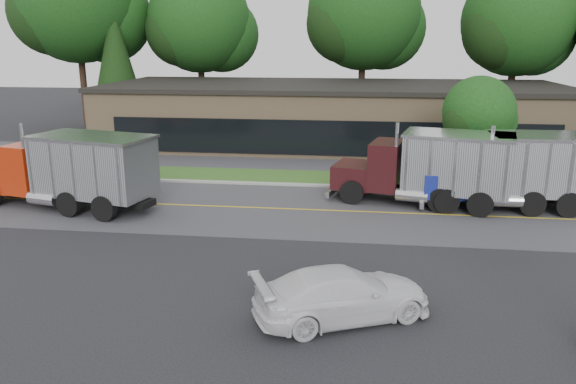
# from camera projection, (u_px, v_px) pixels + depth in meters

# --- Properties ---
(ground) EXTENTS (140.00, 140.00, 0.00)m
(ground) POSITION_uv_depth(u_px,v_px,m) (221.00, 296.00, 16.69)
(ground) COLOR #2B2B2F
(ground) RESTS_ON ground
(road) EXTENTS (60.00, 8.00, 0.02)m
(road) POSITION_uv_depth(u_px,v_px,m) (269.00, 209.00, 25.30)
(road) COLOR #4D4D51
(road) RESTS_ON ground
(center_line) EXTENTS (60.00, 0.12, 0.01)m
(center_line) POSITION_uv_depth(u_px,v_px,m) (269.00, 209.00, 25.30)
(center_line) COLOR gold
(center_line) RESTS_ON ground
(curb) EXTENTS (60.00, 0.30, 0.12)m
(curb) POSITION_uv_depth(u_px,v_px,m) (282.00, 185.00, 29.32)
(curb) COLOR #9E9E99
(curb) RESTS_ON ground
(grass_verge) EXTENTS (60.00, 3.40, 0.03)m
(grass_verge) POSITION_uv_depth(u_px,v_px,m) (286.00, 177.00, 31.04)
(grass_verge) COLOR #2A6021
(grass_verge) RESTS_ON ground
(far_parking) EXTENTS (60.00, 7.00, 0.02)m
(far_parking) POSITION_uv_depth(u_px,v_px,m) (296.00, 159.00, 35.83)
(far_parking) COLOR #4D4D51
(far_parking) RESTS_ON ground
(strip_mall) EXTENTS (32.00, 12.00, 4.00)m
(strip_mall) POSITION_uv_depth(u_px,v_px,m) (333.00, 116.00, 40.80)
(strip_mall) COLOR tan
(strip_mall) RESTS_ON ground
(tree_far_a) EXTENTS (11.04, 10.39, 15.75)m
(tree_far_a) POSITION_uv_depth(u_px,v_px,m) (79.00, 6.00, 47.20)
(tree_far_a) COLOR #382619
(tree_far_a) RESTS_ON ground
(tree_far_b) EXTENTS (9.32, 8.77, 13.30)m
(tree_far_b) POSITION_uv_depth(u_px,v_px,m) (201.00, 26.00, 48.30)
(tree_far_b) COLOR #382619
(tree_far_b) RESTS_ON ground
(tree_far_c) EXTENTS (9.93, 9.34, 14.16)m
(tree_far_c) POSITION_uv_depth(u_px,v_px,m) (365.00, 19.00, 46.46)
(tree_far_c) COLOR #382619
(tree_far_c) RESTS_ON ground
(tree_far_d) EXTENTS (9.21, 8.67, 13.14)m
(tree_far_d) POSITION_uv_depth(u_px,v_px,m) (518.00, 26.00, 44.21)
(tree_far_d) COLOR #382619
(tree_far_d) RESTS_ON ground
(evergreen_left) EXTENTS (4.54, 4.54, 10.32)m
(evergreen_left) POSITION_uv_depth(u_px,v_px,m) (116.00, 61.00, 45.85)
(evergreen_left) COLOR #382619
(evergreen_left) RESTS_ON ground
(tree_verge) EXTENTS (3.94, 3.71, 5.62)m
(tree_verge) POSITION_uv_depth(u_px,v_px,m) (479.00, 116.00, 28.93)
(tree_verge) COLOR #382619
(tree_verge) RESTS_ON ground
(dump_truck_red) EXTENTS (9.05, 4.43, 3.36)m
(dump_truck_red) POSITION_uv_depth(u_px,v_px,m) (72.00, 169.00, 24.93)
(dump_truck_red) COLOR black
(dump_truck_red) RESTS_ON ground
(dump_truck_blue) EXTENTS (7.30, 2.76, 3.36)m
(dump_truck_blue) POSITION_uv_depth(u_px,v_px,m) (514.00, 169.00, 24.90)
(dump_truck_blue) COLOR black
(dump_truck_blue) RESTS_ON ground
(dump_truck_maroon) EXTENTS (8.25, 4.26, 3.36)m
(dump_truck_maroon) POSITION_uv_depth(u_px,v_px,m) (431.00, 166.00, 25.44)
(dump_truck_maroon) COLOR black
(dump_truck_maroon) RESTS_ON ground
(rally_car) EXTENTS (5.27, 3.87, 1.42)m
(rally_car) POSITION_uv_depth(u_px,v_px,m) (343.00, 294.00, 15.20)
(rally_car) COLOR white
(rally_car) RESTS_ON ground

